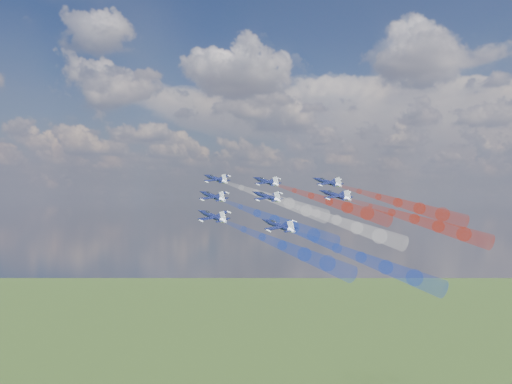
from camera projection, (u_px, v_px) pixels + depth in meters
The scene contains 16 objects.
jet_lead at pixel (216, 179), 172.80m from camera, with size 9.19×11.49×3.06m, color black, non-canonical shape.
trail_lead at pixel (272, 198), 155.96m from camera, with size 3.83×38.32×3.83m, color white, non-canonical shape.
jet_inner_left at pixel (213, 196), 157.12m from camera, with size 9.19×11.49×3.06m, color black, non-canonical shape.
trail_inner_left at pixel (275, 220), 140.28m from camera, with size 3.83×38.32×3.83m, color blue, non-canonical shape.
jet_inner_right at pixel (267, 182), 170.22m from camera, with size 9.19×11.49×3.06m, color black, non-canonical shape.
trail_inner_right at pixel (329, 201), 153.38m from camera, with size 3.83×38.32×3.83m, color red, non-canonical shape.
jet_outer_left at pixel (213, 216), 141.67m from camera, with size 9.19×11.49×3.06m, color black, non-canonical shape.
trail_outer_left at pixel (282, 245), 124.83m from camera, with size 3.83×38.32×3.83m, color blue, non-canonical shape.
jet_center_third at pixel (267, 197), 155.23m from camera, with size 9.19×11.49×3.06m, color black, non-canonical shape.
trail_center_third at pixel (336, 220), 138.39m from camera, with size 3.83×38.32×3.83m, color white, non-canonical shape.
jet_outer_right at pixel (328, 182), 167.74m from camera, with size 9.19×11.49×3.06m, color black, non-canonical shape.
trail_outer_right at pixel (398, 202), 150.89m from camera, with size 3.83×38.32×3.83m, color red, non-canonical shape.
jet_rear_left at pixel (279, 226), 136.58m from camera, with size 9.19×11.49×3.06m, color black, non-canonical shape.
trail_rear_left at pixel (361, 257), 119.74m from camera, with size 3.83×38.32×3.83m, color blue, non-canonical shape.
jet_rear_right at pixel (336, 195), 153.86m from camera, with size 9.19×11.49×3.06m, color black, non-canonical shape.
trail_rear_right at pixel (414, 219), 137.02m from camera, with size 3.83×38.32×3.83m, color red, non-canonical shape.
Camera 1 is at (84.21, -129.13, 141.56)m, focal length 40.04 mm.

